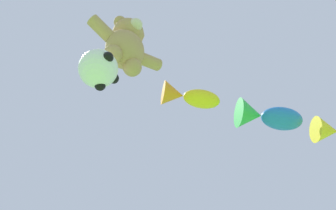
% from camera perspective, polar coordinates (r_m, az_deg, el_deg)
% --- Properties ---
extents(teddy_bear_kite, '(2.29, 1.01, 2.33)m').
position_cam_1_polar(teddy_bear_kite, '(10.11, -6.38, 9.22)').
color(teddy_bear_kite, tan).
extents(soccer_ball_kite, '(0.98, 0.97, 0.90)m').
position_cam_1_polar(soccer_ball_kite, '(8.52, -10.52, 5.43)').
color(soccer_ball_kite, white).
extents(fish_kite_goldfin, '(2.05, 1.52, 0.82)m').
position_cam_1_polar(fish_kite_goldfin, '(12.33, 2.99, 1.29)').
color(fish_kite_goldfin, yellow).
extents(fish_kite_cobalt, '(2.42, 1.89, 1.04)m').
position_cam_1_polar(fish_kite_cobalt, '(13.04, 14.70, -1.70)').
color(fish_kite_cobalt, blue).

